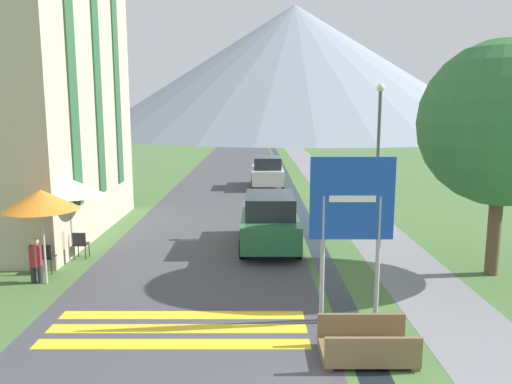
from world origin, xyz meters
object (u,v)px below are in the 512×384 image
road_sign (351,214)px  person_seated_far (35,258)px  cafe_chair_far_right (77,233)px  parked_car_near (269,220)px  tree_by_path (502,124)px  cafe_umbrella_front_orange (40,200)px  hotel_building (15,52)px  person_seated_near (58,242)px  cafe_chair_near_right (45,256)px  footbridge (366,346)px  cafe_chair_middle (80,243)px  cafe_umbrella_middle_white (68,187)px  streetlamp (378,147)px  parked_car_far (267,172)px

road_sign → person_seated_far: size_ratio=2.92×
cafe_chair_far_right → parked_car_near: bearing=-1.4°
tree_by_path → cafe_chair_far_right: bearing=167.8°
cafe_chair_far_right → cafe_umbrella_front_orange: (0.37, -3.49, 1.74)m
hotel_building → person_seated_near: size_ratio=10.04×
cafe_chair_near_right → road_sign: bearing=-50.5°
tree_by_path → footbridge: bearing=-133.5°
road_sign → cafe_chair_far_right: (-7.96, 5.85, -1.86)m
hotel_building → cafe_chair_middle: size_ratio=14.42×
cafe_umbrella_middle_white → streetlamp: streetlamp is taller
cafe_chair_near_right → cafe_chair_far_right: bearing=62.2°
cafe_chair_middle → cafe_umbrella_front_orange: cafe_umbrella_front_orange is taller
parked_car_far → cafe_chair_far_right: (-6.61, -13.16, -0.40)m
hotel_building → cafe_chair_middle: 7.62m
footbridge → hotel_building: bearing=137.7°
person_seated_far → parked_car_far: bearing=68.5°
cafe_chair_middle → tree_by_path: 12.64m
hotel_building → cafe_chair_near_right: size_ratio=14.42×
person_seated_far → hotel_building: bearing=115.9°
road_sign → cafe_chair_middle: bearing=148.4°
cafe_chair_far_right → person_seated_near: person_seated_near is taller
parked_car_near → streetlamp: bearing=23.4°
cafe_chair_near_right → tree_by_path: size_ratio=0.13×
person_seated_far → cafe_chair_far_right: bearing=91.4°
person_seated_far → cafe_chair_middle: bearing=78.3°
streetlamp → parked_car_far: bearing=108.2°
hotel_building → parked_car_far: 15.45m
parked_car_near → cafe_umbrella_front_orange: (-6.01, -3.57, 1.35)m
cafe_umbrella_front_orange → tree_by_path: bearing=3.6°
cafe_chair_near_right → streetlamp: size_ratio=0.16×
hotel_building → cafe_umbrella_front_orange: bearing=-62.1°
cafe_chair_middle → streetlamp: size_ratio=0.16×
person_seated_far → person_seated_near: bearing=90.0°
cafe_chair_near_right → parked_car_far: bearing=38.9°
cafe_umbrella_front_orange → cafe_chair_near_right: bearing=111.9°
footbridge → parked_car_near: parked_car_near is taller
streetlamp → tree_by_path: size_ratio=0.85×
parked_car_far → streetlamp: bearing=-71.8°
parked_car_near → cafe_umbrella_front_orange: cafe_umbrella_front_orange is taller
hotel_building → parked_car_near: hotel_building is taller
cafe_chair_far_right → cafe_umbrella_middle_white: size_ratio=0.34×
road_sign → parked_car_near: bearing=104.9°
footbridge → person_seated_far: 8.92m
hotel_building → streetlamp: 13.38m
cafe_chair_far_right → cafe_umbrella_middle_white: (0.23, -1.15, 1.72)m
footbridge → cafe_chair_far_right: cafe_chair_far_right is taller
cafe_chair_middle → person_seated_near: person_seated_near is taller
footbridge → tree_by_path: size_ratio=0.26×
footbridge → tree_by_path: bearing=46.5°
hotel_building → cafe_umbrella_front_orange: size_ratio=4.85×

